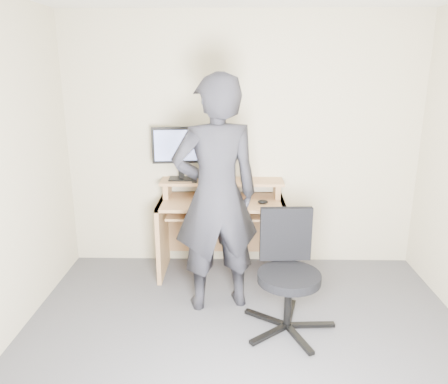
{
  "coord_description": "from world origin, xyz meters",
  "views": [
    {
      "loc": [
        -0.1,
        -2.54,
        1.99
      ],
      "look_at": [
        -0.17,
        1.05,
        0.95
      ],
      "focal_mm": 35.0,
      "sensor_mm": 36.0,
      "label": 1
    }
  ],
  "objects_px": {
    "desk": "(222,218)",
    "office_chair": "(288,267)",
    "monitor": "(181,148)",
    "person": "(216,196)"
  },
  "relations": [
    {
      "from": "desk",
      "to": "office_chair",
      "type": "xyz_separation_m",
      "value": [
        0.53,
        -1.0,
        -0.05
      ]
    },
    {
      "from": "monitor",
      "to": "person",
      "type": "xyz_separation_m",
      "value": [
        0.37,
        -0.77,
        -0.25
      ]
    },
    {
      "from": "monitor",
      "to": "person",
      "type": "distance_m",
      "value": 0.89
    },
    {
      "from": "monitor",
      "to": "office_chair",
      "type": "xyz_separation_m",
      "value": [
        0.93,
        -1.09,
        -0.72
      ]
    },
    {
      "from": "office_chair",
      "to": "person",
      "type": "relative_size",
      "value": 0.47
    },
    {
      "from": "person",
      "to": "monitor",
      "type": "bearing_deg",
      "value": -79.37
    },
    {
      "from": "office_chair",
      "to": "person",
      "type": "distance_m",
      "value": 0.8
    },
    {
      "from": "office_chair",
      "to": "desk",
      "type": "bearing_deg",
      "value": 114.91
    },
    {
      "from": "desk",
      "to": "monitor",
      "type": "xyz_separation_m",
      "value": [
        -0.4,
        0.09,
        0.67
      ]
    },
    {
      "from": "person",
      "to": "desk",
      "type": "bearing_deg",
      "value": -107.44
    }
  ]
}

